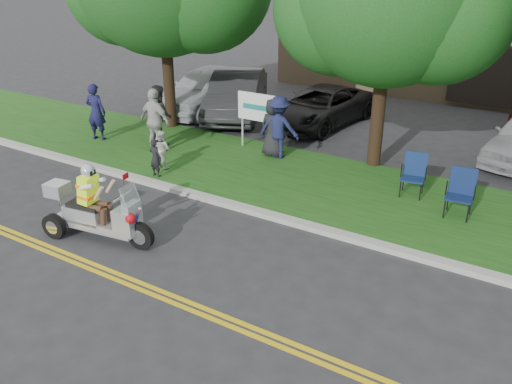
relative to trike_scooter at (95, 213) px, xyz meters
The scene contains 19 objects.
ground 2.99m from the trike_scooter, ahead, with size 120.00×120.00×0.00m, color #28282B.
centerline_near 3.12m from the trike_scooter, 17.83° to the right, with size 60.00×0.10×0.01m, color gold.
centerline_far 3.07m from the trike_scooter, 14.94° to the right, with size 60.00×0.10×0.01m, color gold.
curb 4.00m from the trike_scooter, 42.70° to the left, with size 60.00×0.25×0.12m, color #A8A89E.
grass_verge 5.68m from the trike_scooter, 58.93° to the left, with size 60.00×4.00×0.10m, color #184813.
business_sign 6.28m from the trike_scooter, 89.85° to the left, with size 1.25×0.06×1.75m.
trike_scooter is the anchor object (origin of this frame).
lawn_chair_a 7.33m from the trike_scooter, 47.88° to the left, with size 0.61×0.63×1.01m.
lawn_chair_b 7.83m from the trike_scooter, 38.56° to the left, with size 0.60×0.62×1.06m.
spectator_adult_left 6.36m from the trike_scooter, 136.42° to the left, with size 0.63×0.41×1.73m, color #171740.
spectator_adult_mid 5.78m from the trike_scooter, 117.90° to the left, with size 0.86×0.67×1.78m, color black.
spectator_adult_right 5.01m from the trike_scooter, 117.07° to the left, with size 1.09×0.45×1.86m, color beige.
spectator_chair_a 6.02m from the trike_scooter, 81.09° to the left, with size 1.13×0.65×1.75m, color #191E46.
spectator_chair_b 6.00m from the trike_scooter, 82.89° to the left, with size 0.81×0.53×1.66m, color black.
child_left 3.22m from the trike_scooter, 109.29° to the left, with size 0.37×0.24×1.00m, color black.
child_right 3.84m from the trike_scooter, 110.29° to the left, with size 0.50×0.39×1.02m, color silver.
parked_car_far_left 9.91m from the trike_scooter, 113.61° to the left, with size 1.91×4.74×1.62m, color silver.
parked_car_left 9.43m from the trike_scooter, 105.90° to the left, with size 1.68×4.81×1.59m, color #272829.
parked_car_mid 9.66m from the trike_scooter, 87.53° to the left, with size 2.10×4.56×1.27m, color black.
Camera 1 is at (5.11, -6.29, 5.49)m, focal length 38.00 mm.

